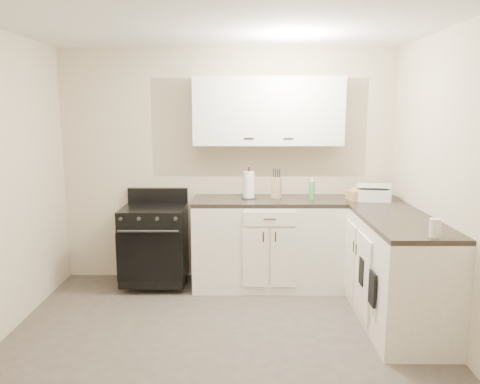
{
  "coord_description": "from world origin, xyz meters",
  "views": [
    {
      "loc": [
        0.15,
        -3.28,
        1.83
      ],
      "look_at": [
        0.14,
        0.85,
        1.12
      ],
      "focal_mm": 35.0,
      "sensor_mm": 36.0,
      "label": 1
    }
  ],
  "objects_px": {
    "stove": "(154,244)",
    "knife_block": "(276,188)",
    "paper_towel": "(249,185)",
    "wicker_basket": "(362,195)",
    "countertop_grill": "(373,194)"
  },
  "relations": [
    {
      "from": "stove",
      "to": "knife_block",
      "type": "height_order",
      "value": "knife_block"
    },
    {
      "from": "knife_block",
      "to": "paper_towel",
      "type": "relative_size",
      "value": 0.77
    },
    {
      "from": "knife_block",
      "to": "wicker_basket",
      "type": "distance_m",
      "value": 0.89
    },
    {
      "from": "knife_block",
      "to": "paper_towel",
      "type": "xyz_separation_m",
      "value": [
        -0.29,
        -0.03,
        0.03
      ]
    },
    {
      "from": "countertop_grill",
      "to": "knife_block",
      "type": "bearing_deg",
      "value": -178.96
    },
    {
      "from": "stove",
      "to": "countertop_grill",
      "type": "bearing_deg",
      "value": -0.63
    },
    {
      "from": "paper_towel",
      "to": "countertop_grill",
      "type": "distance_m",
      "value": 1.28
    },
    {
      "from": "wicker_basket",
      "to": "paper_towel",
      "type": "bearing_deg",
      "value": 176.77
    },
    {
      "from": "wicker_basket",
      "to": "countertop_grill",
      "type": "distance_m",
      "value": 0.1
    },
    {
      "from": "knife_block",
      "to": "wicker_basket",
      "type": "xyz_separation_m",
      "value": [
        0.88,
        -0.1,
        -0.06
      ]
    },
    {
      "from": "paper_towel",
      "to": "countertop_grill",
      "type": "bearing_deg",
      "value": -4.1
    },
    {
      "from": "paper_towel",
      "to": "wicker_basket",
      "type": "bearing_deg",
      "value": -3.23
    },
    {
      "from": "paper_towel",
      "to": "wicker_basket",
      "type": "xyz_separation_m",
      "value": [
        1.17,
        -0.07,
        -0.09
      ]
    },
    {
      "from": "stove",
      "to": "countertop_grill",
      "type": "xyz_separation_m",
      "value": [
        2.27,
        -0.02,
        0.54
      ]
    },
    {
      "from": "stove",
      "to": "wicker_basket",
      "type": "height_order",
      "value": "wicker_basket"
    }
  ]
}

